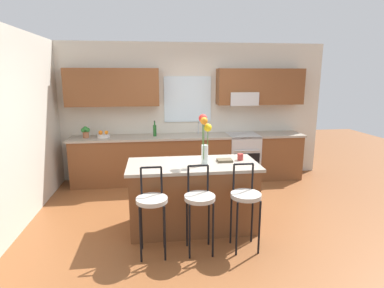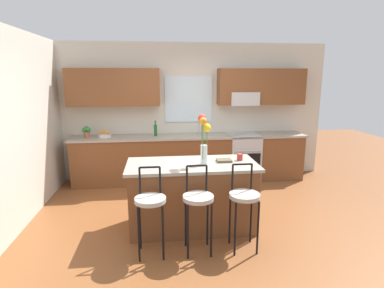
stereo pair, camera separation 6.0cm
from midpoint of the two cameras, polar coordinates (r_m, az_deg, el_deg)
ground_plane at (r=4.75m, az=1.63°, el=-13.29°), size 14.00×14.00×0.00m
wall_left at (r=4.96m, az=-29.59°, el=2.56°), size 0.12×4.60×2.70m
back_wall_assembly at (r=6.27m, az=-0.89°, el=7.39°), size 5.60×0.50×2.70m
counter_run at (r=6.17m, az=-0.74°, el=-2.54°), size 4.56×0.64×0.92m
sink_faucet at (r=6.21m, az=0.92°, el=3.17°), size 0.02×0.13×0.23m
oven_range at (r=6.36m, az=8.96°, el=-2.30°), size 0.60×0.64×0.92m
kitchen_island at (r=4.29m, az=-0.25°, el=-9.45°), size 1.74×0.81×0.92m
bar_stool_near at (r=3.63m, az=-7.86°, el=-10.85°), size 0.36×0.36×1.04m
bar_stool_middle at (r=3.66m, az=0.94°, el=-10.52°), size 0.36×0.36×1.04m
bar_stool_far at (r=3.77m, az=9.37°, el=-9.97°), size 0.36×0.36×1.04m
flower_vase at (r=4.01m, az=1.93°, el=1.63°), size 0.16×0.18×0.66m
mug_ceramic at (r=4.33m, az=8.49°, el=-2.36°), size 0.08×0.08×0.09m
cookbook at (r=4.24m, az=5.63°, el=-3.02°), size 0.20×0.15×0.03m
fruit_bowl_oranges at (r=6.11m, az=-16.23°, el=1.57°), size 0.24×0.24×0.13m
bottle_olive_oil at (r=6.01m, az=-7.15°, el=2.55°), size 0.06×0.06×0.30m
potted_plant_small at (r=6.15m, az=-19.26°, el=2.17°), size 0.17×0.11×0.22m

